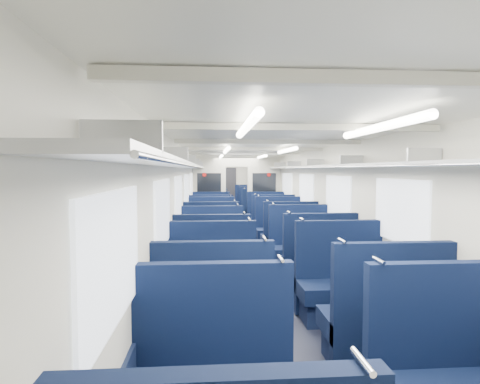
{
  "coord_description": "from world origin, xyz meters",
  "views": [
    {
      "loc": [
        -0.85,
        -9.73,
        1.91
      ],
      "look_at": [
        0.03,
        1.99,
        1.25
      ],
      "focal_mm": 29.92,
      "sensor_mm": 36.0,
      "label": 1
    }
  ],
  "objects_px": {
    "seat_9": "(317,266)",
    "seat_14": "(211,233)",
    "seat_5": "(385,327)",
    "seat_15": "(279,232)",
    "seat_23": "(254,209)",
    "bulkhead": "(237,191)",
    "seat_10": "(211,254)",
    "seat_4": "(213,324)",
    "seat_16": "(211,226)",
    "seat_17": "(272,226)",
    "seat_26": "(210,204)",
    "seat_20": "(211,213)",
    "seat_11": "(300,251)",
    "seat_8": "(212,269)",
    "seat_18": "(211,221)",
    "seat_22": "(211,210)",
    "seat_19": "(267,221)",
    "seat_12": "(211,241)",
    "seat_6": "(212,290)",
    "seat_7": "(342,288)",
    "seat_21": "(258,213)",
    "seat_24": "(211,207)",
    "seat_25": "(251,207)",
    "seat_27": "(248,204)",
    "seat_13": "(289,241)",
    "end_door": "(228,189)"
  },
  "relations": [
    {
      "from": "seat_20",
      "to": "seat_14",
      "type": "bearing_deg",
      "value": -90.0
    },
    {
      "from": "seat_7",
      "to": "seat_21",
      "type": "distance_m",
      "value": 9.01
    },
    {
      "from": "seat_4",
      "to": "seat_26",
      "type": "xyz_separation_m",
      "value": [
        0.0,
        13.52,
        0.0
      ]
    },
    {
      "from": "seat_8",
      "to": "seat_24",
      "type": "relative_size",
      "value": 1.0
    },
    {
      "from": "seat_12",
      "to": "seat_26",
      "type": "height_order",
      "value": "same"
    },
    {
      "from": "seat_10",
      "to": "seat_6",
      "type": "bearing_deg",
      "value": -90.0
    },
    {
      "from": "seat_11",
      "to": "seat_6",
      "type": "bearing_deg",
      "value": -125.96
    },
    {
      "from": "seat_15",
      "to": "bulkhead",
      "type": "bearing_deg",
      "value": 104.84
    },
    {
      "from": "seat_17",
      "to": "seat_18",
      "type": "bearing_deg",
      "value": 145.41
    },
    {
      "from": "seat_7",
      "to": "seat_15",
      "type": "distance_m",
      "value": 4.63
    },
    {
      "from": "seat_25",
      "to": "seat_26",
      "type": "height_order",
      "value": "same"
    },
    {
      "from": "seat_7",
      "to": "seat_8",
      "type": "distance_m",
      "value": 2.01
    },
    {
      "from": "seat_21",
      "to": "seat_27",
      "type": "height_order",
      "value": "same"
    },
    {
      "from": "seat_6",
      "to": "seat_10",
      "type": "bearing_deg",
      "value": 90.0
    },
    {
      "from": "seat_20",
      "to": "seat_22",
      "type": "distance_m",
      "value": 1.06
    },
    {
      "from": "seat_8",
      "to": "seat_25",
      "type": "bearing_deg",
      "value": 80.66
    },
    {
      "from": "bulkhead",
      "to": "seat_13",
      "type": "bearing_deg",
      "value": -79.19
    },
    {
      "from": "seat_5",
      "to": "seat_26",
      "type": "relative_size",
      "value": 1.0
    },
    {
      "from": "seat_11",
      "to": "seat_22",
      "type": "bearing_deg",
      "value": 102.17
    },
    {
      "from": "seat_21",
      "to": "seat_26",
      "type": "xyz_separation_m",
      "value": [
        -1.66,
        3.44,
        0.0
      ]
    },
    {
      "from": "seat_15",
      "to": "seat_20",
      "type": "xyz_separation_m",
      "value": [
        -1.66,
        4.36,
        0.0
      ]
    },
    {
      "from": "seat_21",
      "to": "seat_20",
      "type": "bearing_deg",
      "value": -179.46
    },
    {
      "from": "seat_5",
      "to": "seat_10",
      "type": "height_order",
      "value": "same"
    },
    {
      "from": "seat_24",
      "to": "seat_8",
      "type": "bearing_deg",
      "value": -90.0
    },
    {
      "from": "seat_17",
      "to": "seat_26",
      "type": "height_order",
      "value": "same"
    },
    {
      "from": "seat_9",
      "to": "seat_19",
      "type": "xyz_separation_m",
      "value": [
        0.0,
        5.61,
        0.0
      ]
    },
    {
      "from": "seat_8",
      "to": "seat_20",
      "type": "distance_m",
      "value": 7.86
    },
    {
      "from": "seat_15",
      "to": "seat_26",
      "type": "bearing_deg",
      "value": 101.99
    },
    {
      "from": "seat_15",
      "to": "seat_19",
      "type": "xyz_separation_m",
      "value": [
        0.0,
        2.16,
        0.0
      ]
    },
    {
      "from": "seat_17",
      "to": "seat_21",
      "type": "relative_size",
      "value": 1.0
    },
    {
      "from": "seat_5",
      "to": "seat_16",
      "type": "relative_size",
      "value": 1.0
    },
    {
      "from": "seat_5",
      "to": "seat_15",
      "type": "bearing_deg",
      "value": 90.0
    },
    {
      "from": "seat_10",
      "to": "seat_18",
      "type": "height_order",
      "value": "same"
    },
    {
      "from": "seat_14",
      "to": "seat_18",
      "type": "bearing_deg",
      "value": 90.0
    },
    {
      "from": "seat_25",
      "to": "seat_7",
      "type": "bearing_deg",
      "value": -90.0
    },
    {
      "from": "bulkhead",
      "to": "seat_21",
      "type": "distance_m",
      "value": 1.72
    },
    {
      "from": "seat_18",
      "to": "seat_21",
      "type": "relative_size",
      "value": 1.0
    },
    {
      "from": "seat_9",
      "to": "seat_20",
      "type": "xyz_separation_m",
      "value": [
        -1.66,
        7.81,
        0.0
      ]
    },
    {
      "from": "seat_5",
      "to": "seat_27",
      "type": "relative_size",
      "value": 1.0
    },
    {
      "from": "seat_4",
      "to": "seat_20",
      "type": "xyz_separation_m",
      "value": [
        0.0,
        10.07,
        0.0
      ]
    },
    {
      "from": "seat_23",
      "to": "seat_5",
      "type": "bearing_deg",
      "value": -90.0
    },
    {
      "from": "seat_14",
      "to": "seat_17",
      "type": "xyz_separation_m",
      "value": [
        1.66,
        1.06,
        0.0
      ]
    },
    {
      "from": "seat_24",
      "to": "seat_12",
      "type": "bearing_deg",
      "value": -90.0
    },
    {
      "from": "end_door",
      "to": "seat_5",
      "type": "height_order",
      "value": "end_door"
    },
    {
      "from": "seat_9",
      "to": "seat_14",
      "type": "relative_size",
      "value": 1.0
    },
    {
      "from": "seat_26",
      "to": "seat_27",
      "type": "xyz_separation_m",
      "value": [
        1.66,
        -0.02,
        0.0
      ]
    },
    {
      "from": "seat_11",
      "to": "seat_8",
      "type": "bearing_deg",
      "value": -143.76
    },
    {
      "from": "seat_4",
      "to": "seat_16",
      "type": "relative_size",
      "value": 1.0
    },
    {
      "from": "seat_5",
      "to": "seat_8",
      "type": "bearing_deg",
      "value": 124.79
    },
    {
      "from": "seat_11",
      "to": "seat_26",
      "type": "relative_size",
      "value": 1.0
    }
  ]
}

